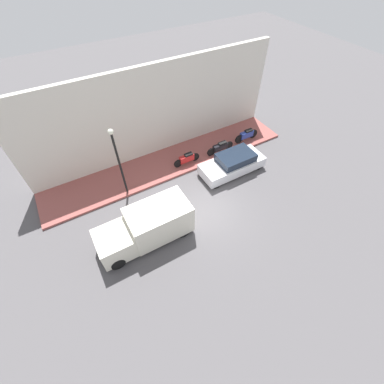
{
  "coord_description": "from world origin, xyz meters",
  "views": [
    {
      "loc": [
        -7.43,
        5.23,
        11.67
      ],
      "look_at": [
        1.1,
        0.3,
        0.6
      ],
      "focal_mm": 24.0,
      "sensor_mm": 36.0,
      "label": 1
    }
  ],
  "objects": [
    {
      "name": "streetlamp",
      "position": [
        3.41,
        3.46,
        2.86
      ],
      "size": [
        0.29,
        0.29,
        4.45
      ],
      "color": "black",
      "rests_on": "sidewalk"
    },
    {
      "name": "sidewalk",
      "position": [
        4.58,
        0.0,
        0.07
      ],
      "size": [
        2.89,
        16.73,
        0.15
      ],
      "color": "#934C47",
      "rests_on": "ground_plane"
    },
    {
      "name": "motorcycle_black",
      "position": [
        3.73,
        -3.48,
        0.57
      ],
      "size": [
        0.3,
        2.08,
        0.77
      ],
      "color": "black",
      "rests_on": "sidewalk"
    },
    {
      "name": "delivery_van",
      "position": [
        -0.08,
        3.62,
        1.0
      ],
      "size": [
        1.83,
        4.74,
        1.98
      ],
      "color": "silver",
      "rests_on": "ground_plane"
    },
    {
      "name": "motorcycle_blue",
      "position": [
        3.9,
        -5.86,
        0.61
      ],
      "size": [
        0.3,
        1.95,
        0.86
      ],
      "color": "navy",
      "rests_on": "sidewalk"
    },
    {
      "name": "ground_plane",
      "position": [
        0.0,
        0.0,
        0.0
      ],
      "size": [
        60.0,
        60.0,
        0.0
      ],
      "primitive_type": "plane",
      "color": "#514F51"
    },
    {
      "name": "motorcycle_red",
      "position": [
        3.84,
        -0.89,
        0.57
      ],
      "size": [
        0.3,
        1.87,
        0.78
      ],
      "color": "#B21E1E",
      "rests_on": "sidewalk"
    },
    {
      "name": "building_facade",
      "position": [
        6.18,
        0.0,
        2.98
      ],
      "size": [
        0.3,
        16.73,
        5.96
      ],
      "color": "silver",
      "rests_on": "ground_plane"
    },
    {
      "name": "parked_car",
      "position": [
        1.88,
        -3.17,
        0.63
      ],
      "size": [
        1.7,
        4.21,
        1.32
      ],
      "color": "silver",
      "rests_on": "ground_plane"
    }
  ]
}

